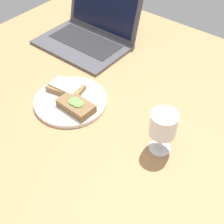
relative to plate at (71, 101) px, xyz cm
name	(u,v)px	position (x,y,z in cm)	size (l,w,h in cm)	color
wooden_table	(89,122)	(9.45, -1.94, -2.17)	(140.00, 140.00, 3.00)	#B27F51
plate	(71,101)	(0.00, 0.00, 0.00)	(23.76, 23.76, 1.34)	silver
sandwich_with_cheese	(66,87)	(-4.39, 2.37, 1.88)	(12.98, 9.02, 2.56)	#937047
sandwich_with_cucumber	(75,106)	(4.40, -2.35, 1.99)	(11.99, 7.12, 2.93)	brown
wine_glass	(163,126)	(32.96, 1.77, 8.48)	(7.44, 7.44, 13.31)	white
laptop	(90,32)	(-20.05, 32.08, 3.45)	(35.50, 28.67, 19.73)	#4C4C51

